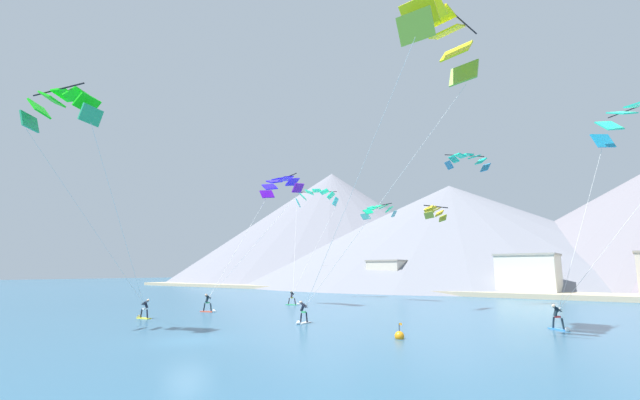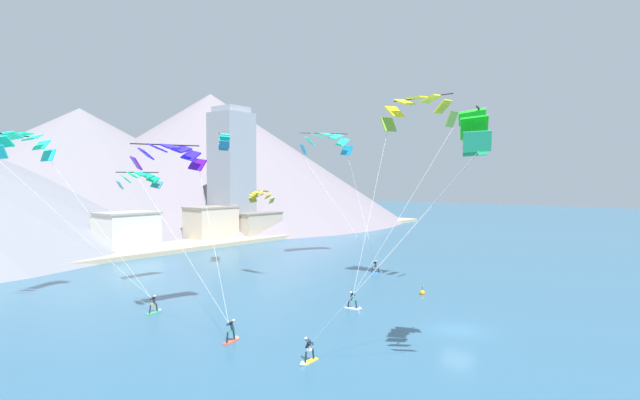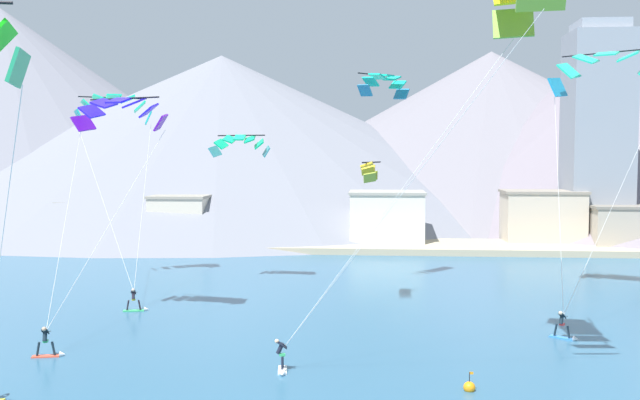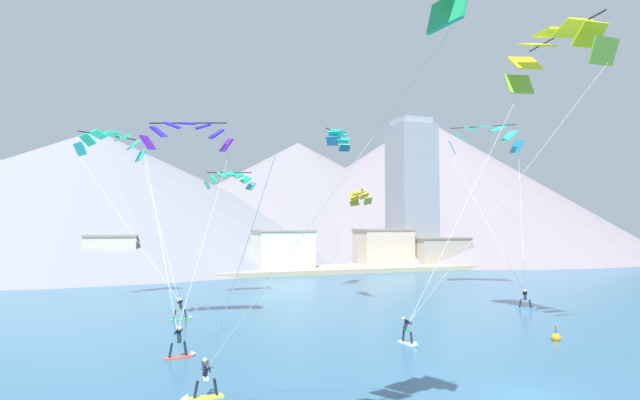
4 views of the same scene
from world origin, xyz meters
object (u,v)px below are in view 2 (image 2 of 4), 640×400
at_px(kitesurfer_near_lead, 233,334).
at_px(parafoil_kite_far_left, 326,142).
at_px(kitesurfer_near_trail, 307,356).
at_px(parafoil_kite_distant_high_outer, 261,195).
at_px(parafoil_kite_near_trail, 473,129).
at_px(kitesurfer_far_left, 377,269).
at_px(race_marker_buoy, 422,293).
at_px(parafoil_kite_far_right, 24,144).
at_px(parafoil_kite_distant_mid_solo, 224,140).
at_px(parafoil_kite_near_lead, 169,155).
at_px(kitesurfer_mid_center, 354,303).
at_px(kitesurfer_far_right, 155,307).
at_px(parafoil_kite_mid_center, 418,109).
at_px(parafoil_kite_distant_low_drift, 140,179).

height_order(kitesurfer_near_lead, parafoil_kite_far_left, parafoil_kite_far_left).
distance_m(kitesurfer_near_trail, parafoil_kite_far_left, 46.12).
bearing_deg(parafoil_kite_distant_high_outer, parafoil_kite_near_trail, -112.97).
distance_m(kitesurfer_far_left, race_marker_buoy, 11.93).
bearing_deg(parafoil_kite_far_right, kitesurfer_far_left, -27.08).
xyz_separation_m(kitesurfer_near_lead, kitesurfer_near_trail, (0.15, -6.87, -0.10)).
relative_size(kitesurfer_near_lead, parafoil_kite_near_trail, 0.12).
distance_m(kitesurfer_far_left, parafoil_kite_distant_high_outer, 17.19).
xyz_separation_m(kitesurfer_near_trail, race_marker_buoy, (21.78, 3.09, -0.30)).
height_order(parafoil_kite_far_right, parafoil_kite_distant_mid_solo, parafoil_kite_distant_mid_solo).
bearing_deg(parafoil_kite_far_left, parafoil_kite_near_lead, -163.86).
distance_m(kitesurfer_near_trail, kitesurfer_mid_center, 13.75).
distance_m(parafoil_kite_far_right, parafoil_kite_distant_high_outer, 24.11).
xyz_separation_m(kitesurfer_near_trail, parafoil_kite_far_right, (-4.98, 30.03, 14.49)).
bearing_deg(parafoil_kite_distant_high_outer, kitesurfer_far_right, -168.90).
height_order(kitesurfer_far_left, parafoil_kite_mid_center, parafoil_kite_mid_center).
distance_m(kitesurfer_near_trail, parafoil_kite_distant_low_drift, 31.73).
xyz_separation_m(kitesurfer_far_left, parafoil_kite_far_left, (5.93, 12.63, 16.76)).
bearing_deg(parafoil_kite_mid_center, parafoil_kite_far_right, 139.50).
relative_size(parafoil_kite_far_right, parafoil_kite_distant_high_outer, 3.70).
relative_size(parafoil_kite_far_left, parafoil_kite_distant_high_outer, 4.36).
bearing_deg(parafoil_kite_far_left, parafoil_kite_distant_low_drift, 172.94).
bearing_deg(kitesurfer_near_lead, parafoil_kite_near_lead, 84.01).
bearing_deg(parafoil_kite_distant_mid_solo, parafoil_kite_distant_high_outer, -98.45).
distance_m(kitesurfer_far_right, race_marker_buoy, 25.78).
bearing_deg(parafoil_kite_far_left, kitesurfer_near_trail, -143.61).
height_order(parafoil_kite_far_left, parafoil_kite_distant_low_drift, parafoil_kite_far_left).
xyz_separation_m(kitesurfer_near_lead, parafoil_kite_near_trail, (4.19, -15.92, 13.97)).
relative_size(kitesurfer_far_left, race_marker_buoy, 1.72).
distance_m(kitesurfer_far_left, parafoil_kite_far_left, 21.81).
bearing_deg(kitesurfer_mid_center, parafoil_kite_near_lead, 138.71).
xyz_separation_m(kitesurfer_near_lead, kitesurfer_far_left, (28.79, 5.97, -0.03)).
xyz_separation_m(parafoil_kite_near_lead, parafoil_kite_far_right, (-5.76, 14.33, 1.23)).
xyz_separation_m(kitesurfer_near_lead, parafoil_kite_mid_center, (24.42, -1.82, 18.60)).
xyz_separation_m(parafoil_kite_distant_low_drift, race_marker_buoy, (15.66, -25.91, -11.62)).
bearing_deg(kitesurfer_mid_center, parafoil_kite_near_trail, -121.35).
relative_size(parafoil_kite_far_right, race_marker_buoy, 14.43).
height_order(parafoil_kite_mid_center, parafoil_kite_distant_high_outer, parafoil_kite_mid_center).
relative_size(kitesurfer_near_trail, parafoil_kite_distant_high_outer, 0.44).
xyz_separation_m(parafoil_kite_near_lead, parafoil_kite_distant_low_drift, (5.34, 13.31, -1.94)).
height_order(kitesurfer_near_trail, kitesurfer_far_left, kitesurfer_far_left).
bearing_deg(parafoil_kite_mid_center, parafoil_kite_distant_mid_solo, 104.54).
bearing_deg(kitesurfer_far_left, kitesurfer_near_lead, -168.28).
bearing_deg(parafoil_kite_distant_mid_solo, parafoil_kite_mid_center, -75.46).
bearing_deg(parafoil_kite_mid_center, kitesurfer_near_lead, 175.74).
bearing_deg(kitesurfer_mid_center, kitesurfer_far_left, 25.64).
bearing_deg(parafoil_kite_distant_mid_solo, kitesurfer_far_left, -56.81).
relative_size(kitesurfer_near_trail, parafoil_kite_mid_center, 0.09).
xyz_separation_m(kitesurfer_far_left, parafoil_kite_distant_high_outer, (-11.75, 8.42, 9.30)).
bearing_deg(parafoil_kite_mid_center, parafoil_kite_near_trail, -145.12).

